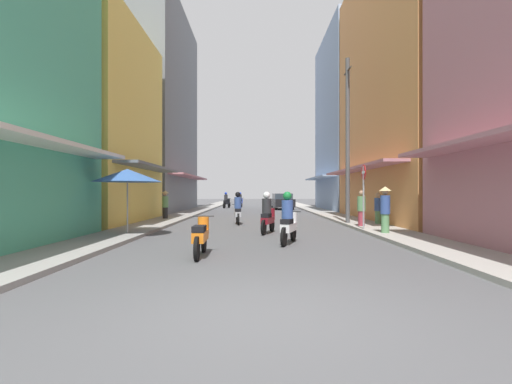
# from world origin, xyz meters

# --- Properties ---
(ground_plane) EXTENTS (119.24, 119.24, 0.00)m
(ground_plane) POSITION_xyz_m (0.00, 23.10, 0.00)
(ground_plane) COLOR #4C4C4F
(sidewalk_left) EXTENTS (1.82, 62.20, 0.12)m
(sidewalk_left) POSITION_xyz_m (-4.91, 23.10, 0.06)
(sidewalk_left) COLOR gray
(sidewalk_left) RESTS_ON ground
(sidewalk_right) EXTENTS (1.82, 62.20, 0.12)m
(sidewalk_right) POSITION_xyz_m (4.91, 23.10, 0.06)
(sidewalk_right) COLOR #9E9991
(sidewalk_right) RESTS_ON ground
(building_left_mid) EXTENTS (7.05, 8.31, 9.85)m
(building_left_mid) POSITION_xyz_m (-8.82, 13.70, 4.92)
(building_left_mid) COLOR #EFD159
(building_left_mid) RESTS_ON ground
(building_left_far) EXTENTS (7.05, 12.75, 16.05)m
(building_left_far) POSITION_xyz_m (-8.82, 24.93, 8.02)
(building_left_far) COLOR slate
(building_left_far) RESTS_ON ground
(building_right_mid) EXTENTS (7.05, 12.71, 14.53)m
(building_right_mid) POSITION_xyz_m (8.82, 15.09, 7.26)
(building_right_mid) COLOR #D88C4C
(building_right_mid) RESTS_ON ground
(building_right_far) EXTENTS (7.05, 10.41, 15.10)m
(building_right_far) POSITION_xyz_m (8.82, 27.01, 7.54)
(building_right_far) COLOR #8CA5CC
(building_right_far) RESTS_ON ground
(motorbike_silver) EXTENTS (0.55, 1.81, 1.58)m
(motorbike_silver) POSITION_xyz_m (-0.99, 13.33, 0.70)
(motorbike_silver) COLOR black
(motorbike_silver) RESTS_ON ground
(motorbike_maroon) EXTENTS (0.70, 1.76, 1.58)m
(motorbike_maroon) POSITION_xyz_m (0.35, 9.22, 0.70)
(motorbike_maroon) COLOR black
(motorbike_maroon) RESTS_ON ground
(motorbike_orange) EXTENTS (0.55, 1.81, 0.96)m
(motorbike_orange) POSITION_xyz_m (-1.44, 4.25, 0.50)
(motorbike_orange) COLOR black
(motorbike_orange) RESTS_ON ground
(motorbike_black) EXTENTS (0.74, 1.75, 1.58)m
(motorbike_black) POSITION_xyz_m (-3.00, 31.77, 0.70)
(motorbike_black) COLOR black
(motorbike_black) RESTS_ON ground
(motorbike_blue) EXTENTS (0.57, 1.80, 1.58)m
(motorbike_blue) POSITION_xyz_m (-1.71, 33.79, 0.70)
(motorbike_blue) COLOR black
(motorbike_blue) RESTS_ON ground
(motorbike_white) EXTENTS (0.74, 1.75, 1.58)m
(motorbike_white) POSITION_xyz_m (0.89, 6.38, 0.70)
(motorbike_white) COLOR black
(motorbike_white) RESTS_ON ground
(parked_car) EXTENTS (2.08, 4.23, 1.45)m
(parked_car) POSITION_xyz_m (2.31, 29.38, 0.74)
(parked_car) COLOR black
(parked_car) RESTS_ON ground
(pedestrian_crossing) EXTENTS (0.44, 0.44, 1.66)m
(pedestrian_crossing) POSITION_xyz_m (-5.09, 15.63, 0.94)
(pedestrian_crossing) COLOR #262628
(pedestrian_crossing) RESTS_ON ground
(pedestrian_far) EXTENTS (0.44, 0.44, 1.77)m
(pedestrian_far) POSITION_xyz_m (4.50, 8.39, 0.99)
(pedestrian_far) COLOR #598C59
(pedestrian_far) RESTS_ON ground
(pedestrian_midway) EXTENTS (0.34, 0.34, 1.64)m
(pedestrian_midway) POSITION_xyz_m (4.43, 11.11, 0.82)
(pedestrian_midway) COLOR #99333F
(pedestrian_midway) RESTS_ON ground
(pedestrian_foreground) EXTENTS (0.34, 0.34, 1.56)m
(pedestrian_foreground) POSITION_xyz_m (5.51, 12.21, 0.77)
(pedestrian_foreground) COLOR #598C59
(pedestrian_foreground) RESTS_ON ground
(vendor_umbrella) EXTENTS (2.36, 2.36, 2.38)m
(vendor_umbrella) POSITION_xyz_m (-4.60, 8.19, 2.15)
(vendor_umbrella) COLOR #99999E
(vendor_umbrella) RESTS_ON ground
(utility_pole) EXTENTS (0.20, 1.20, 7.91)m
(utility_pole) POSITION_xyz_m (4.25, 12.77, 4.04)
(utility_pole) COLOR #4C4C4F
(utility_pole) RESTS_ON ground
(street_sign_no_entry) EXTENTS (0.07, 0.60, 2.65)m
(street_sign_no_entry) POSITION_xyz_m (4.15, 9.84, 1.72)
(street_sign_no_entry) COLOR gray
(street_sign_no_entry) RESTS_ON ground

